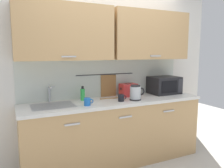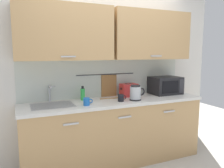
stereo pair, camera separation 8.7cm
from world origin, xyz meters
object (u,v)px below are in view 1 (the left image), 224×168
toaster (128,90)px  mug_by_kettle (121,98)px  dish_soap_bottle (83,94)px  mug_near_sink (87,102)px  electric_kettle (136,93)px  wooden_spoon (112,98)px  microwave (164,85)px

toaster → mug_by_kettle: (-0.26, -0.26, -0.05)m
dish_soap_bottle → mug_near_sink: size_ratio=1.63×
mug_near_sink → mug_by_kettle: 0.49m
electric_kettle → wooden_spoon: bearing=139.1°
dish_soap_bottle → mug_near_sink: bearing=-97.0°
dish_soap_bottle → wooden_spoon: 0.42m
mug_by_kettle → toaster: bearing=46.0°
dish_soap_bottle → mug_by_kettle: (0.45, -0.28, -0.04)m
microwave → mug_by_kettle: microwave is taller
microwave → dish_soap_bottle: microwave is taller
dish_soap_bottle → wooden_spoon: dish_soap_bottle is taller
microwave → mug_near_sink: (-1.37, -0.26, -0.09)m
microwave → toaster: microwave is taller
microwave → toaster: size_ratio=1.80×
mug_by_kettle → mug_near_sink: bearing=-175.9°
microwave → mug_by_kettle: (-0.88, -0.22, -0.09)m
microwave → wooden_spoon: size_ratio=1.66×
wooden_spoon → electric_kettle: bearing=-40.9°
electric_kettle → mug_by_kettle: size_ratio=1.89×
mug_near_sink → toaster: bearing=22.0°
microwave → electric_kettle: 0.71m
electric_kettle → mug_by_kettle: bearing=178.1°
wooden_spoon → mug_near_sink: bearing=-150.5°
electric_kettle → toaster: 0.27m
dish_soap_bottle → toaster: 0.70m
toaster → wooden_spoon: (-0.30, -0.05, -0.09)m
microwave → mug_near_sink: 1.40m
microwave → electric_kettle: bearing=-160.8°
mug_near_sink → dish_soap_bottle: bearing=83.0°
electric_kettle → dish_soap_bottle: size_ratio=1.16×
electric_kettle → dish_soap_bottle: bearing=156.9°
mug_by_kettle → wooden_spoon: mug_by_kettle is taller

